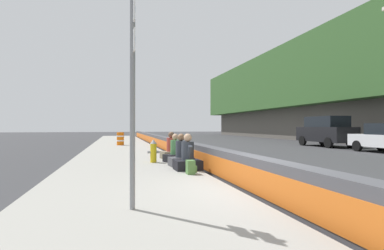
{
  "coord_description": "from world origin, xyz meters",
  "views": [
    {
      "loc": [
        -6.04,
        3.03,
        1.52
      ],
      "look_at": [
        6.3,
        -0.06,
        1.58
      ],
      "focal_mm": 28.4,
      "sensor_mm": 36.0,
      "label": 1
    }
  ],
  "objects": [
    {
      "name": "construction_barrel",
      "position": [
        16.96,
        2.72,
        0.62
      ],
      "size": [
        0.54,
        0.54,
        0.95
      ],
      "color": "orange",
      "rests_on": "sidewalk_strip"
    },
    {
      "name": "seated_person_rear",
      "position": [
        5.57,
        0.79,
        0.48
      ],
      "size": [
        0.88,
        0.95,
        1.1
      ],
      "color": "black",
      "rests_on": "sidewalk_strip"
    },
    {
      "name": "sidewalk_strip",
      "position": [
        0.0,
        2.65,
        0.07
      ],
      "size": [
        80.0,
        4.4,
        0.14
      ],
      "primitive_type": "cube",
      "color": "gray",
      "rests_on": "ground_plane"
    },
    {
      "name": "ground_plane",
      "position": [
        0.0,
        0.0,
        0.0
      ],
      "size": [
        160.0,
        160.0,
        0.0
      ],
      "primitive_type": "plane",
      "color": "#353538",
      "rests_on": "ground"
    },
    {
      "name": "parked_car_fourth",
      "position": [
        13.72,
        -12.35,
        1.18
      ],
      "size": [
        4.82,
        2.09,
        2.28
      ],
      "color": "black",
      "rests_on": "ground_plane"
    },
    {
      "name": "seated_person_middle",
      "position": [
        4.34,
        0.82,
        0.49
      ],
      "size": [
        0.74,
        0.85,
        1.13
      ],
      "color": "#424247",
      "rests_on": "sidewalk_strip"
    },
    {
      "name": "jersey_barrier",
      "position": [
        0.0,
        0.0,
        0.42
      ],
      "size": [
        76.0,
        0.45,
        0.85
      ],
      "color": "#47474C",
      "rests_on": "ground_plane"
    },
    {
      "name": "seated_person_far",
      "position": [
        6.83,
        0.73,
        0.5
      ],
      "size": [
        0.83,
        0.93,
        1.15
      ],
      "color": "#706651",
      "rests_on": "sidewalk_strip"
    },
    {
      "name": "backpack",
      "position": [
        2.51,
        0.92,
        0.33
      ],
      "size": [
        0.32,
        0.28,
        0.4
      ],
      "color": "#4C7A3D",
      "rests_on": "sidewalk_strip"
    },
    {
      "name": "fire_hydrant",
      "position": [
        5.62,
        1.64,
        0.59
      ],
      "size": [
        0.26,
        0.46,
        0.88
      ],
      "color": "gold",
      "rests_on": "sidewalk_strip"
    },
    {
      "name": "seated_person_foreground",
      "position": [
        3.36,
        0.82,
        0.5
      ],
      "size": [
        0.74,
        0.85,
        1.15
      ],
      "color": "black",
      "rests_on": "sidewalk_strip"
    },
    {
      "name": "route_sign_post",
      "position": [
        -0.89,
        2.76,
        2.21
      ],
      "size": [
        0.44,
        0.09,
        3.6
      ],
      "color": "gray",
      "rests_on": "sidewalk_strip"
    }
  ]
}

